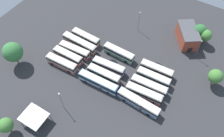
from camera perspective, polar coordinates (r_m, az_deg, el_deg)
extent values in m
plane|color=#333335|center=(83.09, -0.70, -0.24)|extent=(110.22, 110.22, 0.00)
cube|color=silver|center=(82.29, 11.03, -0.26)|extent=(11.70, 3.22, 3.12)
cube|color=beige|center=(81.00, 11.21, 0.41)|extent=(11.22, 2.99, 0.14)
cube|color=black|center=(81.90, 11.08, -0.06)|extent=(11.76, 3.26, 1.00)
cube|color=red|center=(82.99, 10.93, -0.61)|extent=(11.76, 3.26, 0.62)
cube|color=black|center=(82.63, 7.40, 1.54)|extent=(0.18, 2.11, 1.15)
cylinder|color=black|center=(83.14, 8.31, -0.43)|extent=(1.02, 0.36, 1.00)
cylinder|color=black|center=(84.53, 8.95, 0.72)|extent=(1.02, 0.36, 1.00)
cylinder|color=black|center=(82.40, 12.86, -2.36)|extent=(1.02, 0.36, 1.00)
cylinder|color=black|center=(83.79, 13.43, -1.17)|extent=(1.02, 0.36, 1.00)
cube|color=silver|center=(80.11, 10.27, -2.25)|extent=(11.77, 3.17, 3.12)
cube|color=beige|center=(78.78, 10.44, -1.59)|extent=(11.30, 2.94, 0.14)
cube|color=black|center=(79.70, 10.32, -2.05)|extent=(11.83, 3.21, 1.00)
cube|color=red|center=(80.83, 10.18, -2.59)|extent=(11.83, 3.21, 0.62)
cube|color=black|center=(80.46, 6.53, -0.37)|extent=(0.17, 2.11, 1.15)
cylinder|color=black|center=(81.04, 7.47, -2.38)|extent=(1.01, 0.35, 1.00)
cylinder|color=black|center=(82.35, 8.15, -1.18)|extent=(1.01, 0.35, 1.00)
cylinder|color=black|center=(80.28, 12.17, -4.42)|extent=(1.01, 0.35, 1.00)
cylinder|color=black|center=(81.60, 12.77, -3.16)|extent=(1.01, 0.35, 1.00)
cube|color=silver|center=(78.05, 9.17, -4.27)|extent=(12.47, 3.39, 3.12)
cube|color=beige|center=(76.68, 9.33, -3.63)|extent=(11.96, 3.15, 0.14)
cube|color=black|center=(77.63, 9.22, -4.07)|extent=(12.53, 3.43, 1.00)
cube|color=#1E56A8|center=(78.79, 9.09, -4.60)|extent=(12.53, 3.43, 0.62)
cube|color=black|center=(78.42, 5.09, -2.28)|extent=(0.20, 2.11, 1.15)
cylinder|color=black|center=(79.06, 6.17, -4.36)|extent=(1.02, 0.37, 1.00)
cylinder|color=black|center=(80.29, 6.87, -3.08)|extent=(1.02, 0.37, 1.00)
cylinder|color=black|center=(78.29, 11.29, -6.53)|extent=(1.02, 0.37, 1.00)
cylinder|color=black|center=(79.54, 11.91, -5.19)|extent=(1.02, 0.37, 1.00)
cube|color=silver|center=(76.30, 7.99, -6.15)|extent=(12.39, 3.51, 3.12)
cube|color=beige|center=(74.90, 8.13, -5.53)|extent=(11.89, 3.27, 0.14)
cube|color=black|center=(75.87, 8.03, -5.96)|extent=(12.46, 3.56, 1.00)
cube|color=red|center=(77.05, 7.91, -6.47)|extent=(12.46, 3.56, 0.62)
cube|color=black|center=(76.65, 3.82, -4.15)|extent=(0.22, 2.11, 1.15)
cylinder|color=black|center=(77.37, 4.94, -6.25)|extent=(1.02, 0.38, 1.00)
cylinder|color=black|center=(78.53, 5.66, -4.90)|extent=(1.02, 0.38, 1.00)
cylinder|color=black|center=(76.60, 10.16, -8.43)|extent=(1.02, 0.38, 1.00)
cylinder|color=black|center=(77.77, 10.79, -7.03)|extent=(1.02, 0.38, 1.00)
cube|color=silver|center=(74.43, 6.59, -8.42)|extent=(14.66, 3.26, 3.12)
cube|color=beige|center=(73.00, 6.71, -7.83)|extent=(14.06, 3.03, 0.14)
cube|color=black|center=(73.99, 6.63, -8.25)|extent=(14.73, 3.30, 1.00)
cube|color=#1E56A8|center=(75.20, 6.53, -8.73)|extent=(14.73, 3.30, 0.62)
cube|color=black|center=(75.46, 1.86, -5.49)|extent=(0.16, 2.11, 1.15)
cube|color=#47474C|center=(74.18, 7.66, -9.02)|extent=(1.02, 2.67, 2.99)
cylinder|color=black|center=(75.99, 3.09, -7.89)|extent=(1.01, 0.35, 1.00)
cylinder|color=black|center=(77.01, 4.05, -6.60)|extent=(1.01, 0.35, 1.00)
cylinder|color=black|center=(74.52, 9.06, -11.26)|extent=(1.01, 0.35, 1.00)
cylinder|color=black|center=(75.56, 9.93, -9.89)|extent=(1.01, 0.35, 1.00)
cube|color=silver|center=(85.52, 1.73, 3.92)|extent=(12.12, 2.83, 3.12)
cube|color=beige|center=(84.28, 1.76, 4.63)|extent=(11.63, 2.61, 0.14)
cube|color=black|center=(85.14, 1.74, 4.14)|extent=(12.18, 2.87, 1.00)
cube|color=#2D8C4C|center=(86.20, 1.72, 3.55)|extent=(12.18, 2.87, 0.62)
cube|color=black|center=(87.21, -1.65, 5.83)|extent=(0.10, 2.11, 1.15)
cylinder|color=black|center=(87.20, -0.79, 3.87)|extent=(1.01, 0.32, 1.00)
cylinder|color=black|center=(88.48, 0.05, 4.87)|extent=(1.01, 0.32, 1.00)
cylinder|color=black|center=(84.80, 3.43, 1.76)|extent=(1.01, 0.32, 1.00)
cylinder|color=black|center=(86.12, 4.24, 2.81)|extent=(1.01, 0.32, 1.00)
cube|color=silver|center=(81.60, -0.80, 0.53)|extent=(12.01, 3.52, 3.12)
cube|color=beige|center=(80.30, -0.81, 1.22)|extent=(11.52, 3.28, 0.14)
cube|color=black|center=(81.20, -0.80, 0.74)|extent=(12.07, 3.56, 1.00)
cube|color=#1E56A8|center=(82.31, -0.79, 0.17)|extent=(12.07, 3.56, 0.62)
cube|color=black|center=(83.01, -4.44, 2.28)|extent=(0.23, 2.11, 1.15)
cylinder|color=black|center=(83.20, -3.41, 0.32)|extent=(1.02, 0.38, 1.00)
cylinder|color=black|center=(84.41, -2.63, 1.47)|extent=(1.02, 0.38, 1.00)
cylinder|color=black|center=(81.14, 1.12, -1.59)|extent=(1.02, 0.38, 1.00)
cylinder|color=black|center=(82.38, 1.86, -0.37)|extent=(1.02, 0.38, 1.00)
cube|color=silver|center=(79.61, -1.99, -1.50)|extent=(12.01, 3.04, 3.12)
cube|color=beige|center=(78.27, -2.03, -0.83)|extent=(11.53, 2.81, 0.14)
cube|color=black|center=(79.20, -2.00, -1.30)|extent=(12.07, 3.08, 1.00)
cube|color=red|center=(80.33, -1.97, -1.85)|extent=(12.07, 3.08, 0.62)
cube|color=black|center=(81.17, -5.63, 0.46)|extent=(0.14, 2.11, 1.15)
cylinder|color=black|center=(81.39, -4.63, -1.58)|extent=(1.01, 0.34, 1.00)
cylinder|color=black|center=(82.49, -3.75, -0.40)|extent=(1.01, 0.34, 1.00)
cylinder|color=black|center=(79.13, -0.09, -3.76)|extent=(1.01, 0.34, 1.00)
cylinder|color=black|center=(80.26, 0.74, -2.51)|extent=(1.01, 0.34, 1.00)
cube|color=teal|center=(77.96, -3.42, -3.41)|extent=(14.64, 3.17, 3.12)
cube|color=beige|center=(76.59, -3.48, -2.75)|extent=(14.05, 2.94, 0.14)
cube|color=black|center=(77.54, -3.44, -3.21)|extent=(14.72, 3.22, 1.00)
cube|color=silver|center=(78.70, -3.39, -3.75)|extent=(14.72, 3.22, 0.62)
cube|color=black|center=(80.07, -7.90, -1.00)|extent=(0.15, 2.11, 1.15)
cube|color=#47474C|center=(77.47, -2.41, -3.90)|extent=(1.01, 2.66, 2.99)
cylinder|color=black|center=(80.13, -6.57, -3.21)|extent=(1.01, 0.34, 1.00)
cylinder|color=black|center=(81.13, -5.66, -1.98)|extent=(1.01, 0.34, 1.00)
cylinder|color=black|center=(77.31, -0.96, -5.98)|extent=(1.01, 0.34, 1.00)
cylinder|color=black|center=(78.36, -0.10, -4.67)|extent=(1.01, 0.34, 1.00)
cube|color=silver|center=(91.28, -6.52, 7.67)|extent=(11.97, 2.95, 3.12)
cube|color=beige|center=(90.11, -6.62, 8.39)|extent=(11.49, 2.73, 0.14)
cube|color=black|center=(90.92, -6.55, 7.89)|extent=(12.03, 2.99, 1.00)
cube|color=red|center=(91.91, -6.47, 7.30)|extent=(12.03, 2.99, 0.62)
cube|color=black|center=(93.82, -9.48, 9.32)|extent=(0.13, 2.11, 1.15)
cylinder|color=black|center=(93.46, -8.69, 7.52)|extent=(1.01, 0.33, 1.00)
cylinder|color=black|center=(94.63, -7.79, 8.41)|extent=(1.01, 0.33, 1.00)
cylinder|color=black|center=(89.99, -5.03, 5.70)|extent=(1.01, 0.33, 1.00)
cylinder|color=black|center=(91.21, -4.14, 6.64)|extent=(1.01, 0.33, 1.00)
cube|color=silver|center=(89.57, -8.05, 6.29)|extent=(14.61, 2.95, 3.12)
cube|color=beige|center=(88.38, -8.18, 7.00)|extent=(14.02, 2.73, 0.14)
cube|color=black|center=(89.20, -8.09, 6.50)|extent=(14.68, 2.99, 1.00)
cube|color=red|center=(90.21, -7.99, 5.91)|extent=(14.68, 2.99, 0.62)
cube|color=black|center=(92.87, -11.66, 8.29)|extent=(0.11, 2.11, 1.15)
cube|color=#47474C|center=(88.81, -7.24, 5.88)|extent=(0.97, 2.65, 2.99)
cylinder|color=black|center=(92.25, -10.62, 6.35)|extent=(1.01, 0.33, 1.00)
cylinder|color=black|center=(93.36, -9.70, 7.27)|extent=(1.01, 0.33, 1.00)
cylinder|color=black|center=(87.94, -6.12, 4.05)|extent=(1.01, 0.33, 1.00)
cylinder|color=black|center=(89.10, -5.20, 5.03)|extent=(1.01, 0.33, 1.00)
cube|color=silver|center=(87.41, -9.26, 4.49)|extent=(12.28, 3.28, 3.12)
cube|color=beige|center=(86.19, -9.40, 5.19)|extent=(11.79, 3.04, 0.14)
cube|color=black|center=(87.03, -9.30, 4.71)|extent=(12.35, 3.32, 1.00)
cube|color=red|center=(88.07, -9.18, 4.12)|extent=(12.35, 3.32, 0.62)
cube|color=black|center=(89.85, -12.52, 6.10)|extent=(0.18, 2.11, 1.15)
cylinder|color=black|center=(89.60, -11.55, 4.26)|extent=(1.02, 0.36, 1.00)
cylinder|color=black|center=(90.72, -10.70, 5.28)|extent=(1.02, 0.36, 1.00)
cylinder|color=black|center=(86.26, -7.51, 2.49)|extent=(1.02, 0.36, 1.00)
cylinder|color=black|center=(87.43, -6.67, 3.57)|extent=(1.02, 0.36, 1.00)
cube|color=silver|center=(86.10, -10.89, 3.11)|extent=(11.57, 2.73, 3.12)
cube|color=beige|center=(84.87, -11.06, 3.80)|extent=(11.11, 2.52, 0.14)
cube|color=black|center=(85.72, -10.94, 3.32)|extent=(11.63, 2.77, 1.00)
cube|color=red|center=(86.77, -10.80, 2.75)|extent=(11.63, 2.77, 0.62)
cube|color=black|center=(88.58, -13.90, 4.81)|extent=(0.09, 2.11, 1.15)
cylinder|color=black|center=(88.40, -13.04, 2.94)|extent=(1.00, 0.31, 1.00)
cylinder|color=black|center=(89.40, -12.10, 3.97)|extent=(1.00, 0.31, 1.00)
cylinder|color=black|center=(84.99, -9.33, 1.05)|extent=(1.00, 0.31, 1.00)
cylinder|color=black|center=(86.03, -8.40, 2.14)|extent=(1.00, 0.31, 1.00)
cube|color=silver|center=(84.45, -12.37, 1.33)|extent=(12.06, 3.14, 3.12)
cube|color=beige|center=(83.19, -12.56, 2.01)|extent=(11.58, 2.91, 0.14)
cube|color=black|center=(84.06, -12.43, 1.54)|extent=(12.12, 3.18, 1.00)
cube|color=red|center=(85.13, -12.26, 0.98)|extent=(12.12, 3.18, 0.62)
cube|color=black|center=(87.00, -15.57, 3.08)|extent=(0.16, 2.11, 1.15)
cylinder|color=black|center=(86.84, -14.61, 1.18)|extent=(1.01, 0.35, 1.00)
cylinder|color=black|center=(87.79, -13.68, 2.26)|extent=(1.01, 0.35, 1.00)
cylinder|color=black|center=(83.35, -10.66, -0.77)|extent=(1.01, 0.35, 1.00)
cylinder|color=black|center=(84.34, -9.74, 0.38)|extent=(1.01, 0.35, 1.00)
cube|color=#99422D|center=(94.40, 18.19, 7.69)|extent=(11.33, 12.55, 5.84)
cube|color=#4C4C51|center=(92.31, 18.68, 9.00)|extent=(12.01, 13.31, 0.36)
cube|color=black|center=(92.24, 18.74, 4.38)|extent=(1.50, 1.09, 2.20)
cube|color=slate|center=(74.11, -18.91, -11.23)|extent=(7.63, 6.63, 0.20)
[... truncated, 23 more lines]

